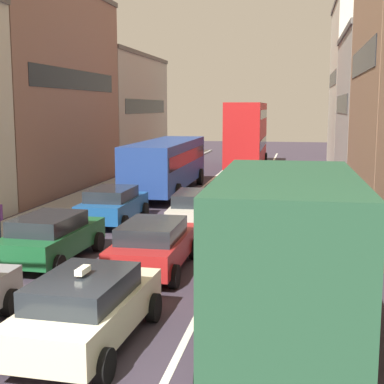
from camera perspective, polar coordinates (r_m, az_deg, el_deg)
sidewalk_left at (r=30.61m, az=-9.55°, el=-0.27°), size 2.60×64.00×0.14m
lane_stripe_left at (r=29.27m, az=-0.33°, el=-0.68°), size 0.16×60.00×0.01m
lane_stripe_right at (r=28.82m, az=6.32°, el=-0.88°), size 0.16×60.00×0.01m
building_row_left at (r=34.10m, az=-17.16°, el=8.84°), size 7.20×43.90×11.69m
removalist_box_truck at (r=11.00m, az=9.55°, el=-6.09°), size 2.81×7.74×3.58m
taxi_centre_lane_front at (r=11.58m, az=-10.64°, el=-11.45°), size 2.20×4.37×1.66m
sedan_centre_lane_second at (r=16.35m, az=-3.94°, el=-5.36°), size 2.08×4.31×1.49m
wagon_left_lane_second at (r=17.84m, az=-14.16°, el=-4.42°), size 2.18×4.36×1.49m
hatchback_centre_lane_third at (r=21.97m, az=0.50°, el=-1.72°), size 2.22×4.38×1.49m
sedan_left_lane_third at (r=23.21m, az=-8.05°, el=-1.25°), size 2.06×4.30×1.49m
sedan_right_lane_behind_truck at (r=17.85m, az=8.93°, el=-4.25°), size 2.27×4.40×1.49m
wagon_right_lane_far at (r=23.99m, az=9.60°, el=-0.96°), size 2.06×4.30×1.49m
bus_mid_queue_primary at (r=30.98m, az=-2.61°, el=3.10°), size 2.87×10.52×2.90m
bus_far_queue_secondary at (r=43.17m, az=5.62°, el=6.05°), size 2.92×10.54×5.06m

